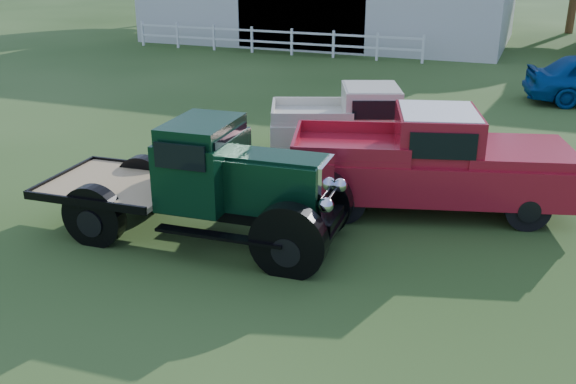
% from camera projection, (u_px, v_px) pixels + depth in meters
% --- Properties ---
extents(ground, '(120.00, 120.00, 0.00)m').
position_uv_depth(ground, '(247.00, 281.00, 9.80)').
color(ground, '#19360E').
extents(fence_rail, '(14.20, 0.16, 1.20)m').
position_uv_depth(fence_rail, '(272.00, 41.00, 29.66)').
color(fence_rail, white).
rests_on(fence_rail, ground).
extents(vintage_flatbed, '(5.41, 2.41, 2.10)m').
position_uv_depth(vintage_flatbed, '(199.00, 180.00, 10.91)').
color(vintage_flatbed, black).
rests_on(vintage_flatbed, ground).
extents(red_pickup, '(5.74, 3.45, 1.96)m').
position_uv_depth(red_pickup, '(429.00, 160.00, 12.15)').
color(red_pickup, maroon).
rests_on(red_pickup, ground).
extents(white_pickup, '(4.97, 3.33, 1.70)m').
position_uv_depth(white_pickup, '(366.00, 124.00, 15.08)').
color(white_pickup, beige).
rests_on(white_pickup, ground).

